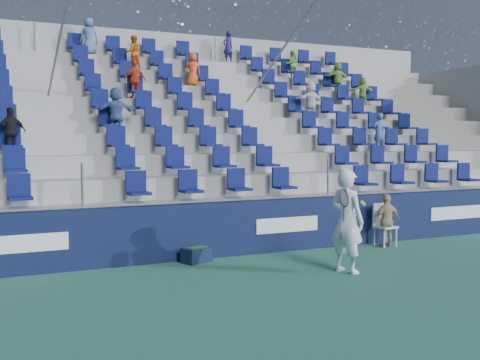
% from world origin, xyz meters
% --- Properties ---
extents(ground, '(70.00, 70.00, 0.00)m').
position_xyz_m(ground, '(0.00, 0.00, 0.00)').
color(ground, '#307258').
rests_on(ground, ground).
extents(sponsor_wall, '(24.00, 0.32, 1.20)m').
position_xyz_m(sponsor_wall, '(0.00, 3.15, 0.60)').
color(sponsor_wall, '#10173A').
rests_on(sponsor_wall, ground).
extents(grandstand, '(24.00, 8.17, 6.63)m').
position_xyz_m(grandstand, '(0.00, 8.24, 2.14)').
color(grandstand, '#9D9C97').
rests_on(grandstand, ground).
extents(tennis_player, '(0.74, 0.84, 2.01)m').
position_xyz_m(tennis_player, '(1.47, 0.65, 1.01)').
color(tennis_player, white).
rests_on(tennis_player, ground).
extents(line_judge_chair, '(0.50, 0.51, 1.03)m').
position_xyz_m(line_judge_chair, '(3.96, 2.66, 0.59)').
color(line_judge_chair, white).
rests_on(line_judge_chair, ground).
extents(line_judge, '(0.75, 0.32, 1.27)m').
position_xyz_m(line_judge, '(3.96, 2.50, 0.64)').
color(line_judge, tan).
rests_on(line_judge, ground).
extents(ball_bin, '(0.67, 0.56, 0.33)m').
position_xyz_m(ball_bin, '(-0.84, 2.75, 0.18)').
color(ball_bin, '#0E1733').
rests_on(ball_bin, ground).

